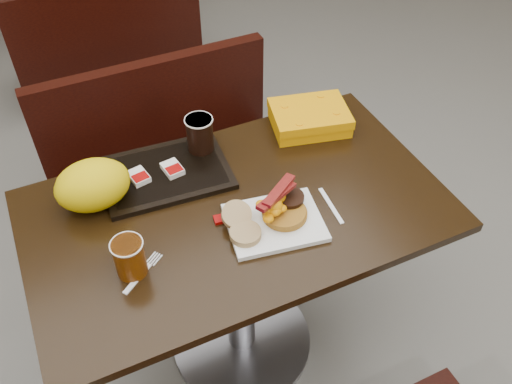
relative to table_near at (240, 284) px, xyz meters
name	(u,v)px	position (x,y,z in m)	size (l,w,h in m)	color
floor	(242,342)	(0.00, 0.00, -0.38)	(6.00, 7.00, 0.01)	gray
table_near	(240,284)	(0.00, 0.00, 0.00)	(1.20, 0.70, 0.75)	black
bench_near_n	(173,162)	(0.00, 0.70, -0.02)	(1.00, 0.46, 0.72)	black
bench_far_s	(103,32)	(0.00, 1.90, -0.02)	(1.00, 0.46, 0.72)	black
platter	(275,223)	(0.07, -0.10, 0.38)	(0.26, 0.20, 0.02)	white
pancake_stack	(285,212)	(0.10, -0.10, 0.40)	(0.13, 0.13, 0.03)	#AA6B1C
sausage_patty	(290,197)	(0.13, -0.07, 0.42)	(0.08, 0.08, 0.01)	black
scrambled_eggs	(273,207)	(0.07, -0.10, 0.44)	(0.09, 0.08, 0.05)	orange
bacon_strips	(277,195)	(0.08, -0.09, 0.47)	(0.15, 0.07, 0.01)	#4F050E
muffin_bottom	(245,234)	(-0.03, -0.12, 0.40)	(0.09, 0.09, 0.02)	tan
muffin_top	(237,215)	(-0.03, -0.06, 0.41)	(0.08, 0.08, 0.02)	tan
coffee_cup_near	(130,258)	(-0.34, -0.09, 0.43)	(0.08, 0.08, 0.11)	#8C4105
fork	(137,279)	(-0.33, -0.12, 0.38)	(0.15, 0.03, 0.00)	white
knife	(331,206)	(0.25, -0.11, 0.38)	(0.15, 0.01, 0.00)	white
condiment_ketchup	(221,219)	(-0.06, -0.03, 0.38)	(0.04, 0.03, 0.01)	#8C0504
tray	(166,173)	(-0.14, 0.22, 0.38)	(0.38, 0.27, 0.02)	black
hashbrown_sleeve_left	(139,177)	(-0.22, 0.22, 0.40)	(0.05, 0.07, 0.02)	silver
hashbrown_sleeve_right	(172,169)	(-0.12, 0.21, 0.40)	(0.05, 0.07, 0.02)	silver
coffee_cup_far	(200,134)	(-0.01, 0.27, 0.45)	(0.08, 0.08, 0.11)	black
clamshell	(310,118)	(0.37, 0.25, 0.41)	(0.25, 0.19, 0.07)	orange
paper_bag	(93,185)	(-0.36, 0.19, 0.45)	(0.21, 0.16, 0.15)	yellow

